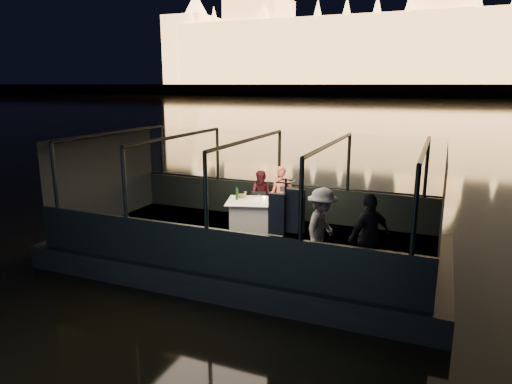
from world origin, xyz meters
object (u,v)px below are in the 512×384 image
at_px(chair_port_right, 286,210).
at_px(passenger_stripe, 322,226).
at_px(dining_table_central, 258,216).
at_px(wine_bottle, 237,193).
at_px(person_woman_coral, 281,195).
at_px(passenger_dark, 369,234).
at_px(chair_port_left, 256,207).
at_px(coat_stand, 285,233).
at_px(person_man_maroon, 262,193).

height_order(chair_port_right, passenger_stripe, passenger_stripe).
relative_size(dining_table_central, wine_bottle, 4.44).
distance_m(chair_port_right, person_woman_coral, 0.50).
bearing_deg(dining_table_central, passenger_dark, -31.36).
bearing_deg(passenger_dark, dining_table_central, -83.28).
bearing_deg(passenger_stripe, dining_table_central, 56.24).
distance_m(dining_table_central, chair_port_left, 0.63).
bearing_deg(chair_port_right, coat_stand, -68.41).
relative_size(person_man_maroon, passenger_stripe, 0.83).
distance_m(passenger_stripe, wine_bottle, 2.92).
bearing_deg(chair_port_right, wine_bottle, -145.67).
bearing_deg(chair_port_right, person_woman_coral, 129.39).
height_order(chair_port_left, person_man_maroon, person_man_maroon).
bearing_deg(passenger_dark, person_woman_coral, -97.39).
relative_size(coat_stand, passenger_stripe, 1.19).
bearing_deg(person_man_maroon, person_woman_coral, -5.44).
xyz_separation_m(dining_table_central, wine_bottle, (-0.51, -0.07, 0.53)).
distance_m(chair_port_right, person_man_maroon, 0.88).
xyz_separation_m(coat_stand, passenger_dark, (1.37, 0.67, -0.05)).
xyz_separation_m(passenger_stripe, wine_bottle, (-2.49, 1.54, 0.06)).
distance_m(dining_table_central, person_man_maroon, 0.98).
bearing_deg(chair_port_right, dining_table_central, -130.06).
height_order(coat_stand, wine_bottle, coat_stand).
distance_m(dining_table_central, coat_stand, 2.91).
relative_size(chair_port_right, passenger_stripe, 0.61).
relative_size(chair_port_left, chair_port_right, 0.82).
bearing_deg(chair_port_left, dining_table_central, -74.80).
distance_m(chair_port_left, person_woman_coral, 0.71).
xyz_separation_m(chair_port_right, passenger_dark, (2.36, -2.32, 0.40)).
relative_size(chair_port_right, wine_bottle, 2.99).
relative_size(chair_port_left, passenger_dark, 0.50).
distance_m(chair_port_left, chair_port_right, 0.79).
bearing_deg(coat_stand, passenger_stripe, 60.89).
xyz_separation_m(dining_table_central, passenger_dark, (2.89, -1.76, 0.47)).
bearing_deg(person_man_maroon, chair_port_right, -28.27).
bearing_deg(coat_stand, person_man_maroon, 117.92).
distance_m(chair_port_right, wine_bottle, 1.30).
bearing_deg(chair_port_right, passenger_dark, -41.22).
distance_m(person_woman_coral, passenger_stripe, 3.00).
xyz_separation_m(chair_port_right, wine_bottle, (-1.04, -0.63, 0.47)).
height_order(chair_port_right, passenger_dark, passenger_dark).
bearing_deg(coat_stand, chair_port_left, 120.77).
distance_m(dining_table_central, passenger_dark, 3.41).
distance_m(dining_table_central, chair_port_right, 0.77).
distance_m(person_man_maroon, passenger_stripe, 3.32).
xyz_separation_m(passenger_dark, wine_bottle, (-3.40, 1.69, 0.06)).
height_order(person_man_maroon, passenger_dark, passenger_dark).
relative_size(person_man_maroon, passenger_dark, 0.83).
bearing_deg(wine_bottle, passenger_dark, -26.46).
bearing_deg(person_man_maroon, chair_port_left, -101.73).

